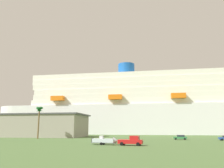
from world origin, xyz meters
name	(u,v)px	position (x,y,z in m)	size (l,w,h in m)	color
ground_plane	(117,137)	(0.00, 30.00, 0.00)	(600.00, 600.00, 0.00)	#4C6B38
cruise_ship	(176,108)	(29.54, 72.90, 16.08)	(244.89, 39.93, 53.55)	white
terminal_building	(33,125)	(-37.47, 20.90, 5.03)	(49.10, 23.03, 10.02)	gray
pickup_truck	(131,141)	(12.75, -20.54, 1.04)	(5.76, 2.68, 2.20)	red
small_boat_on_trailer	(106,141)	(6.62, -19.99, 0.97)	(7.42, 2.28, 2.15)	#595960
palm_tree	(39,113)	(-24.89, 3.70, 9.55)	(2.75, 2.88, 11.80)	brown
parked_car_green_wagon	(180,137)	(25.96, 7.92, 0.83)	(4.60, 2.53, 1.58)	#2D723F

